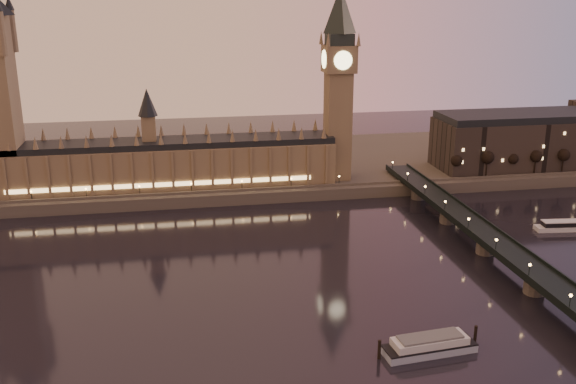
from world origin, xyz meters
name	(u,v)px	position (x,y,z in m)	size (l,w,h in m)	color
ground	(274,290)	(0.00, 0.00, 0.00)	(700.00, 700.00, 0.00)	black
far_embankment	(281,165)	(30.00, 165.00, 3.00)	(560.00, 130.00, 6.00)	#423D35
palace_of_westminster	(162,158)	(-40.12, 120.99, 21.71)	(180.00, 26.62, 52.00)	brown
big_ben	(339,72)	(53.99, 120.99, 63.95)	(17.68, 17.68, 104.00)	brown
westminster_bridge	(508,259)	(91.61, 0.00, 5.52)	(13.20, 260.00, 15.30)	black
city_block	(561,136)	(194.94, 130.93, 22.24)	(155.00, 45.00, 34.00)	black
bare_tree_0	(458,160)	(119.39, 109.00, 16.16)	(6.68, 6.68, 13.58)	black
bare_tree_1	(485,159)	(135.49, 109.00, 16.16)	(6.68, 6.68, 13.58)	black
bare_tree_2	(512,158)	(151.58, 109.00, 16.16)	(6.68, 6.68, 13.58)	black
bare_tree_3	(538,157)	(167.68, 109.00, 16.16)	(6.68, 6.68, 13.58)	black
bare_tree_4	(564,155)	(183.77, 109.00, 16.16)	(6.68, 6.68, 13.58)	black
cruise_boat_b	(563,226)	(139.69, 38.30, 2.04)	(25.57, 8.88, 4.63)	silver
moored_barge	(429,345)	(39.33, -50.29, 2.55)	(32.85, 10.68, 6.05)	#95A4BE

